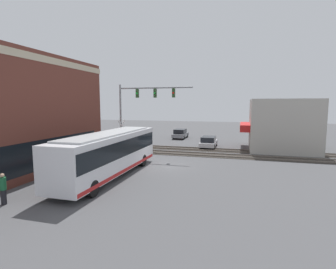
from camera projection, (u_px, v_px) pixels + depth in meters
The scene contains 11 objects.
ground_plane at pixel (163, 166), 22.91m from camera, with size 120.00×120.00×0.00m, color #4C4C4F.
shop_building at pixel (281, 124), 31.29m from camera, with size 8.79×8.39×5.96m.
city_bus at pixel (110, 152), 19.40m from camera, with size 12.03×2.59×3.31m.
traffic_signal_gantry at pixel (141, 103), 27.44m from camera, with size 0.42×7.97×7.46m.
crossing_signal at pixel (122, 134), 27.17m from camera, with size 1.41×1.18×3.81m.
rail_track_near at pixel (179, 153), 28.64m from camera, with size 2.60×60.00×0.15m.
rail_track_far at pixel (185, 149), 31.70m from camera, with size 2.60×60.00×0.15m.
parked_car_silver at pixel (209, 142), 32.81m from camera, with size 4.57×1.82×1.37m.
parked_car_grey at pixel (180, 134), 41.48m from camera, with size 4.45×1.82×1.47m.
pedestrian_by_lamp at pixel (3, 189), 14.05m from camera, with size 0.34×0.34×1.71m.
pedestrian_at_crossing at pixel (124, 149), 26.38m from camera, with size 0.34×0.34×1.76m.
Camera 1 is at (-21.45, -6.60, 5.39)m, focal length 28.00 mm.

